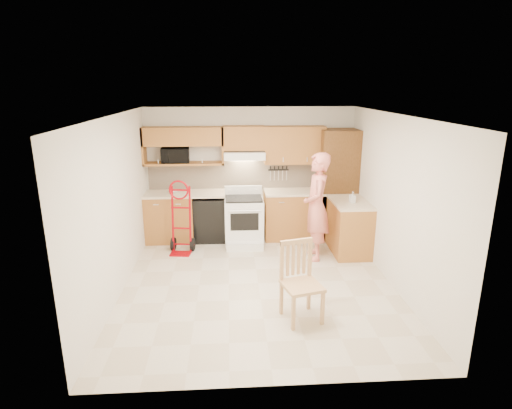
{
  "coord_description": "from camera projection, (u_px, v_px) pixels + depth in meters",
  "views": [
    {
      "loc": [
        -0.4,
        -5.74,
        2.91
      ],
      "look_at": [
        0.0,
        0.5,
        1.1
      ],
      "focal_mm": 29.33,
      "sensor_mm": 36.0,
      "label": 1
    }
  ],
  "objects": [
    {
      "name": "countertop_left",
      "position": [
        185.0,
        194.0,
        7.87
      ],
      "size": [
        1.5,
        0.63,
        0.04
      ],
      "primitive_type": "cube",
      "color": "beige",
      "rests_on": "lower_cab_left"
    },
    {
      "name": "lower_cab_right",
      "position": [
        294.0,
        215.0,
        8.13
      ],
      "size": [
        1.14,
        0.6,
        0.9
      ],
      "primitive_type": "cube",
      "color": "#9B661F",
      "rests_on": "ground"
    },
    {
      "name": "floor",
      "position": [
        258.0,
        284.0,
        6.34
      ],
      "size": [
        4.0,
        4.5,
        0.02
      ],
      "primitive_type": "cube",
      "color": "beige",
      "rests_on": "ground"
    },
    {
      "name": "wall_front",
      "position": [
        275.0,
        272.0,
        3.82
      ],
      "size": [
        4.0,
        0.02,
        2.5
      ],
      "primitive_type": "cube",
      "color": "silver",
      "rests_on": "ground"
    },
    {
      "name": "upper_cab_left",
      "position": [
        183.0,
        136.0,
        7.71
      ],
      "size": [
        1.5,
        0.33,
        0.34
      ],
      "primitive_type": "cube",
      "color": "#9B661F",
      "rests_on": "wall_back"
    },
    {
      "name": "upper_cab_right",
      "position": [
        294.0,
        145.0,
        7.89
      ],
      "size": [
        1.14,
        0.33,
        0.7
      ],
      "primitive_type": "cube",
      "color": "#9B661F",
      "rests_on": "wall_back"
    },
    {
      "name": "range_hood",
      "position": [
        244.0,
        155.0,
        7.81
      ],
      "size": [
        0.76,
        0.46,
        0.14
      ],
      "primitive_type": "cube",
      "color": "white",
      "rests_on": "wall_back"
    },
    {
      "name": "soap_bottle",
      "position": [
        352.0,
        197.0,
        7.18
      ],
      "size": [
        0.1,
        0.1,
        0.19
      ],
      "primitive_type": "imported",
      "rotation": [
        0.0,
        0.0,
        0.16
      ],
      "color": "white",
      "rests_on": "countertop_return"
    },
    {
      "name": "upper_shelf_mw",
      "position": [
        184.0,
        163.0,
        7.85
      ],
      "size": [
        1.5,
        0.33,
        0.04
      ],
      "primitive_type": "cube",
      "color": "#9B661F",
      "rests_on": "wall_back"
    },
    {
      "name": "countertop_return",
      "position": [
        351.0,
        202.0,
        7.29
      ],
      "size": [
        0.63,
        1.0,
        0.04
      ],
      "primitive_type": "cube",
      "color": "beige",
      "rests_on": "cab_return_right"
    },
    {
      "name": "pantry_tall",
      "position": [
        337.0,
        185.0,
        8.02
      ],
      "size": [
        0.7,
        0.6,
        2.1
      ],
      "primitive_type": "cube",
      "color": "brown",
      "rests_on": "ground"
    },
    {
      "name": "cab_return_right",
      "position": [
        349.0,
        228.0,
        7.42
      ],
      "size": [
        0.6,
        1.0,
        0.9
      ],
      "primitive_type": "cube",
      "color": "#9B661F",
      "rests_on": "ground"
    },
    {
      "name": "backsplash",
      "position": [
        250.0,
        175.0,
        8.15
      ],
      "size": [
        3.92,
        0.03,
        0.55
      ],
      "primitive_type": "cube",
      "color": "beige",
      "rests_on": "wall_back"
    },
    {
      "name": "ceiling",
      "position": [
        258.0,
        115.0,
        5.64
      ],
      "size": [
        4.0,
        4.5,
        0.02
      ],
      "primitive_type": "cube",
      "color": "white",
      "rests_on": "ground"
    },
    {
      "name": "person",
      "position": [
        316.0,
        207.0,
        7.02
      ],
      "size": [
        0.51,
        0.72,
        1.84
      ],
      "primitive_type": "imported",
      "rotation": [
        0.0,
        0.0,
        -1.68
      ],
      "color": "#E07567",
      "rests_on": "ground"
    },
    {
      "name": "dining_chair",
      "position": [
        302.0,
        283.0,
        5.24
      ],
      "size": [
        0.57,
        0.6,
        1.02
      ],
      "primitive_type": null,
      "rotation": [
        0.0,
        0.0,
        0.26
      ],
      "color": "tan",
      "rests_on": "ground"
    },
    {
      "name": "dishwasher",
      "position": [
        210.0,
        218.0,
        8.04
      ],
      "size": [
        0.6,
        0.6,
        0.85
      ],
      "primitive_type": "cube",
      "color": "black",
      "rests_on": "ground"
    },
    {
      "name": "knife_strip",
      "position": [
        278.0,
        173.0,
        8.14
      ],
      "size": [
        0.4,
        0.05,
        0.29
      ],
      "primitive_type": null,
      "color": "black",
      "rests_on": "backsplash"
    },
    {
      "name": "hand_truck",
      "position": [
        180.0,
        221.0,
        7.33
      ],
      "size": [
        0.52,
        0.49,
        1.19
      ],
      "primitive_type": null,
      "rotation": [
        0.0,
        0.0,
        -0.14
      ],
      "color": "#9E020B",
      "rests_on": "ground"
    },
    {
      "name": "upper_cab_center",
      "position": [
        244.0,
        138.0,
        7.79
      ],
      "size": [
        0.76,
        0.33,
        0.44
      ],
      "primitive_type": "cube",
      "color": "#9B661F",
      "rests_on": "wall_back"
    },
    {
      "name": "wall_right",
      "position": [
        395.0,
        202.0,
        6.12
      ],
      "size": [
        0.02,
        4.5,
        2.5
      ],
      "primitive_type": "cube",
      "color": "silver",
      "rests_on": "ground"
    },
    {
      "name": "microwave",
      "position": [
        175.0,
        155.0,
        7.8
      ],
      "size": [
        0.53,
        0.37,
        0.28
      ],
      "primitive_type": "imported",
      "rotation": [
        0.0,
        0.0,
        0.05
      ],
      "color": "black",
      "rests_on": "upper_shelf_mw"
    },
    {
      "name": "range",
      "position": [
        244.0,
        217.0,
        7.77
      ],
      "size": [
        0.71,
        0.93,
        1.04
      ],
      "primitive_type": null,
      "color": "white",
      "rests_on": "ground"
    },
    {
      "name": "countertop_right",
      "position": [
        294.0,
        192.0,
        8.0
      ],
      "size": [
        1.14,
        0.63,
        0.04
      ],
      "primitive_type": "cube",
      "color": "beige",
      "rests_on": "lower_cab_right"
    },
    {
      "name": "bowl",
      "position": [
        174.0,
        191.0,
        7.85
      ],
      "size": [
        0.22,
        0.22,
        0.05
      ],
      "primitive_type": "imported",
      "rotation": [
        0.0,
        0.0,
        -0.11
      ],
      "color": "white",
      "rests_on": "countertop_left"
    },
    {
      "name": "wall_left",
      "position": [
        116.0,
        207.0,
        5.87
      ],
      "size": [
        0.02,
        4.5,
        2.5
      ],
      "primitive_type": "cube",
      "color": "silver",
      "rests_on": "ground"
    },
    {
      "name": "wall_back",
      "position": [
        250.0,
        172.0,
        8.16
      ],
      "size": [
        4.0,
        0.02,
        2.5
      ],
      "primitive_type": "cube",
      "color": "silver",
      "rests_on": "ground"
    },
    {
      "name": "lower_cab_left",
      "position": [
        170.0,
        218.0,
        7.99
      ],
      "size": [
        0.9,
        0.6,
        0.9
      ],
      "primitive_type": "cube",
      "color": "#9B661F",
      "rests_on": "ground"
    }
  ]
}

